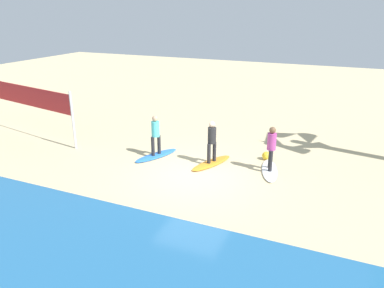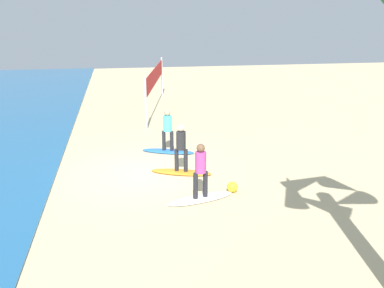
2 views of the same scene
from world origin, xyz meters
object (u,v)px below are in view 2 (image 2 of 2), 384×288
surfboard_orange (181,172)px  beach_ball (232,187)px  volleyball_net (155,78)px  surfboard_blue (168,151)px  surfer_blue (168,127)px  surfboard_white (200,199)px  surfer_orange (181,145)px  surfer_white (201,167)px

surfboard_orange → beach_ball: beach_ball is taller
volleyball_net → beach_ball: bearing=-174.5°
volleyball_net → surfboard_blue: bearing=177.9°
surfer_blue → beach_ball: size_ratio=4.91×
volleyball_net → beach_ball: size_ratio=26.76×
surfboard_blue → volleyball_net: volleyball_net is taller
surfer_blue → surfboard_white: bearing=-175.1°
surfer_blue → surfboard_blue: bearing=0.0°
surfboard_blue → surfer_blue: (0.00, 0.00, 0.99)m
surfer_orange → surfboard_orange: bearing=-97.1°
surfer_orange → surfboard_blue: size_ratio=0.78×
surfboard_white → surfer_white: 0.99m
surfboard_white → surfer_white: surfer_white is taller
surfer_white → surfer_blue: bearing=4.9°
surfboard_blue → volleyball_net: size_ratio=0.24×
surfboard_blue → surfer_blue: surfer_blue is taller
surfboard_white → beach_ball: 1.15m
surfboard_white → surfboard_orange: size_ratio=1.00×
surfboard_orange → surfer_blue: 2.55m
surfer_white → surfer_orange: bearing=5.8°
surfboard_white → beach_ball: bearing=-175.6°
surfboard_white → surfer_orange: surfer_orange is taller
surfer_blue → beach_ball: 4.52m
surfer_blue → volleyball_net: size_ratio=0.18×
volleyball_net → beach_ball: volleyball_net is taller
surfer_orange → surfer_blue: bearing=4.1°
surfer_white → surfboard_orange: bearing=5.8°
surfer_white → surfboard_orange: size_ratio=0.78×
surfboard_white → surfboard_blue: size_ratio=1.00×
surfer_blue → surfboard_orange: bearing=-175.9°
surfboard_white → surfer_white: size_ratio=1.28×
surfboard_orange → surfer_orange: surfer_orange is taller
surfboard_white → surfer_blue: (4.57, 0.39, 0.99)m
beach_ball → surfer_orange: bearing=35.3°
surfboard_white → surfboard_orange: bearing=-99.5°
surfboard_white → volleyball_net: bearing=-104.9°
surfer_white → surfer_blue: 4.59m
surfboard_white → surfer_blue: surfer_blue is taller
surfer_white → volleyball_net: 12.65m
surfboard_orange → volleyball_net: bearing=-70.2°
surfboard_white → surfer_blue: size_ratio=1.28×
surfer_white → beach_ball: size_ratio=4.91×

